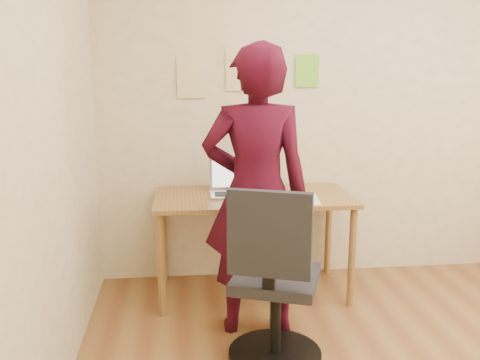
{
  "coord_description": "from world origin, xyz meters",
  "views": [
    {
      "loc": [
        -1.12,
        -2.29,
        1.66
      ],
      "look_at": [
        -0.76,
        0.95,
        0.95
      ],
      "focal_mm": 40.0,
      "sensor_mm": 36.0,
      "label": 1
    }
  ],
  "objects": [
    {
      "name": "wall_note_left",
      "position": [
        -1.03,
        1.74,
        1.56
      ],
      "size": [
        0.21,
        0.0,
        0.3
      ],
      "primitive_type": "cube",
      "color": "#DAC382",
      "rests_on": "room"
    },
    {
      "name": "room",
      "position": [
        0.0,
        0.0,
        1.35
      ],
      "size": [
        3.58,
        3.58,
        2.78
      ],
      "color": "brown",
      "rests_on": "ground"
    },
    {
      "name": "laptop",
      "position": [
        -0.75,
        1.44,
        0.79
      ],
      "size": [
        0.34,
        0.31,
        0.24
      ],
      "rotation": [
        0.0,
        0.0,
        -0.02
      ],
      "color": "silver",
      "rests_on": "desk"
    },
    {
      "name": "office_chair",
      "position": [
        -0.63,
        0.42,
        0.44
      ],
      "size": [
        0.59,
        0.6,
        1.04
      ],
      "rotation": [
        0.0,
        0.0,
        -0.36
      ],
      "color": "black",
      "rests_on": "ground"
    },
    {
      "name": "wall_note_right",
      "position": [
        -0.16,
        1.74,
        1.61
      ],
      "size": [
        0.18,
        0.0,
        0.24
      ],
      "primitive_type": "cube",
      "color": "#75D22F",
      "rests_on": "room"
    },
    {
      "name": "wall_note_mid",
      "position": [
        -0.67,
        1.74,
        1.61
      ],
      "size": [
        0.21,
        0.0,
        0.3
      ],
      "primitive_type": "cube",
      "color": "#DAC382",
      "rests_on": "room"
    },
    {
      "name": "paper_sheet",
      "position": [
        -0.29,
        1.25,
        0.74
      ],
      "size": [
        0.26,
        0.34,
        0.0
      ],
      "primitive_type": "cube",
      "rotation": [
        0.0,
        0.0,
        -0.11
      ],
      "color": "white",
      "rests_on": "desk"
    },
    {
      "name": "person",
      "position": [
        -0.67,
        0.84,
        0.89
      ],
      "size": [
        0.68,
        0.47,
        1.79
      ],
      "primitive_type": "imported",
      "rotation": [
        0.0,
        0.0,
        3.08
      ],
      "color": "#330714",
      "rests_on": "ground"
    },
    {
      "name": "desk",
      "position": [
        -0.62,
        1.38,
        0.65
      ],
      "size": [
        1.4,
        0.7,
        0.74
      ],
      "color": "olive",
      "rests_on": "ground"
    },
    {
      "name": "phone",
      "position": [
        -0.32,
        1.19,
        0.74
      ],
      "size": [
        0.06,
        0.12,
        0.01
      ],
      "rotation": [
        0.0,
        0.0,
        -0.01
      ],
      "color": "black",
      "rests_on": "desk"
    }
  ]
}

